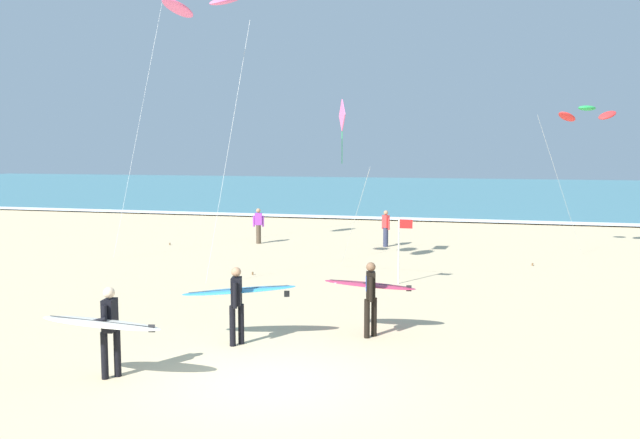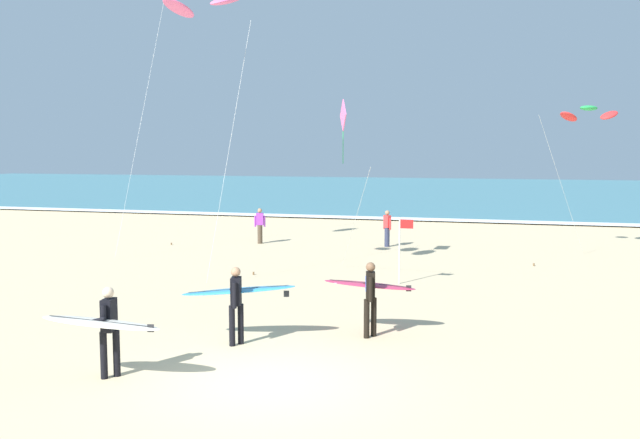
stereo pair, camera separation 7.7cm
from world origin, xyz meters
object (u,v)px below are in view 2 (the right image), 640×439
at_px(surfer_lead, 370,290).
at_px(kite_arc_amber_far, 202,1).
at_px(bystander_purple_top, 260,226).
at_px(surfer_trailing, 237,295).
at_px(lifeguard_flag, 401,244).
at_px(kite_arc_emerald_near, 588,114).
at_px(surfer_third, 105,324).
at_px(bystander_red_top, 387,228).
at_px(kite_diamond_rose_high, 344,122).

distance_m(surfer_lead, kite_arc_amber_far, 10.47).
height_order(kite_arc_amber_far, bystander_purple_top, kite_arc_amber_far).
bearing_deg(kite_arc_amber_far, surfer_trailing, -58.79).
height_order(surfer_trailing, lifeguard_flag, lifeguard_flag).
xyz_separation_m(kite_arc_emerald_near, lifeguard_flag, (-6.13, -7.96, -4.36)).
distance_m(surfer_third, kite_arc_amber_far, 11.48).
bearing_deg(surfer_lead, bystander_red_top, 98.50).
relative_size(bystander_red_top, lifeguard_flag, 0.76).
distance_m(surfer_trailing, kite_arc_amber_far, 9.90).
relative_size(kite_arc_amber_far, bystander_red_top, 5.63).
height_order(kite_diamond_rose_high, bystander_purple_top, kite_diamond_rose_high).
bearing_deg(bystander_red_top, kite_arc_amber_far, -111.20).
xyz_separation_m(surfer_trailing, lifeguard_flag, (2.42, 7.46, 0.21)).
relative_size(kite_arc_emerald_near, lifeguard_flag, 2.83).
bearing_deg(kite_arc_emerald_near, surfer_third, -118.34).
bearing_deg(bystander_red_top, surfer_trailing, -92.07).
relative_size(surfer_trailing, kite_arc_amber_far, 0.29).
bearing_deg(surfer_third, kite_diamond_rose_high, 84.22).
bearing_deg(kite_diamond_rose_high, kite_arc_emerald_near, 32.50).
bearing_deg(bystander_red_top, surfer_lead, -81.50).
height_order(surfer_trailing, bystander_purple_top, surfer_trailing).
distance_m(kite_arc_amber_far, bystander_red_top, 13.25).
bearing_deg(bystander_purple_top, kite_arc_amber_far, -79.15).
bearing_deg(kite_arc_emerald_near, bystander_purple_top, -178.01).
bearing_deg(surfer_lead, bystander_purple_top, 119.88).
bearing_deg(surfer_trailing, surfer_third, -114.66).
bearing_deg(kite_diamond_rose_high, bystander_red_top, 83.73).
xyz_separation_m(surfer_third, bystander_purple_top, (-3.78, 17.89, -0.23)).
distance_m(surfer_third, bystander_red_top, 18.51).
bearing_deg(bystander_purple_top, surfer_third, -78.07).
height_order(surfer_third, bystander_purple_top, surfer_third).
bearing_deg(bystander_red_top, kite_arc_emerald_near, -0.35).
height_order(kite_arc_emerald_near, kite_arc_amber_far, kite_arc_amber_far).
height_order(kite_arc_emerald_near, kite_diamond_rose_high, kite_diamond_rose_high).
distance_m(kite_diamond_rose_high, lifeguard_flag, 5.26).
bearing_deg(kite_diamond_rose_high, kite_arc_amber_far, -126.20).
height_order(surfer_third, kite_arc_amber_far, kite_arc_amber_far).
relative_size(kite_arc_amber_far, lifeguard_flag, 4.26).
xyz_separation_m(surfer_lead, bystander_red_top, (-2.11, 14.10, -0.23)).
xyz_separation_m(surfer_lead, surfer_trailing, (-2.67, -1.37, 0.01)).
xyz_separation_m(kite_arc_amber_far, bystander_red_top, (3.88, 9.99, -7.79)).
distance_m(kite_arc_emerald_near, kite_arc_amber_far, 15.77).
bearing_deg(surfer_lead, kite_diamond_rose_high, 107.58).
bearing_deg(lifeguard_flag, surfer_trailing, -107.98).
xyz_separation_m(bystander_purple_top, lifeguard_flag, (7.55, -7.48, 0.45)).
relative_size(surfer_third, kite_arc_amber_far, 0.25).
relative_size(surfer_trailing, kite_diamond_rose_high, 0.43).
height_order(kite_arc_emerald_near, bystander_purple_top, kite_arc_emerald_near).
relative_size(kite_arc_amber_far, bystander_purple_top, 5.63).
xyz_separation_m(surfer_third, lifeguard_flag, (3.77, 10.40, 0.22)).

